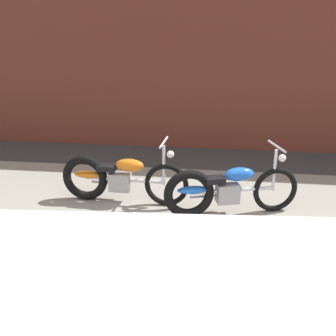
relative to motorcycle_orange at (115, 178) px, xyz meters
The scene contains 5 objects.
ground_plane 2.19m from the motorcycle_orange, 58.86° to the right, with size 80.00×80.00×0.00m, color #38383A.
sidewalk_slab 1.19m from the motorcycle_orange, ahead, with size 36.00×3.50×0.01m, color gray.
brick_building_wall 4.05m from the motorcycle_orange, 71.60° to the left, with size 36.00×0.50×4.75m, color brown.
motorcycle_orange is the anchor object (origin of this frame).
motorcycle_blue 1.67m from the motorcycle_orange, ahead, with size 1.95×0.82×1.03m.
Camera 1 is at (0.47, -3.91, 2.65)m, focal length 43.82 mm.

